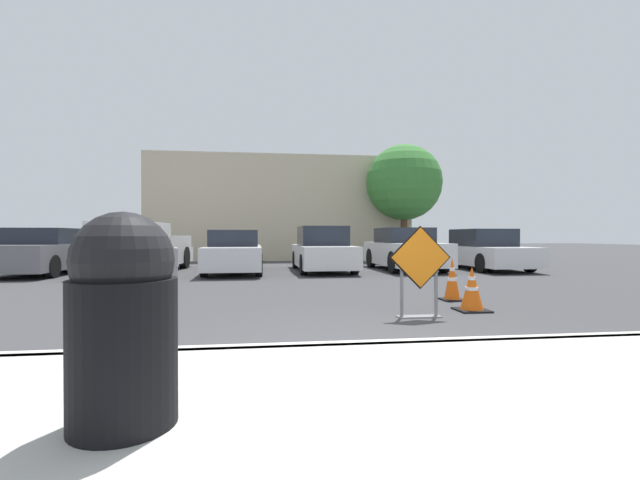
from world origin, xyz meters
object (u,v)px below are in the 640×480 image
(parked_car_nearest, at_px, (44,253))
(road_closed_sign, at_px, (420,267))
(pickup_truck, at_px, (141,250))
(parked_car_third, at_px, (322,251))
(traffic_cone_second, at_px, (452,280))
(bollard_nearest, at_px, (175,268))
(parked_car_fifth, at_px, (483,251))
(parked_car_second, at_px, (234,253))
(parked_car_fourth, at_px, (404,250))
(bollard_second, at_px, (87,270))
(traffic_cone_nearest, at_px, (472,289))
(trash_bin, at_px, (123,318))

(parked_car_nearest, bearing_deg, road_closed_sign, 137.49)
(pickup_truck, xyz_separation_m, parked_car_third, (5.94, 0.13, -0.04))
(traffic_cone_second, xyz_separation_m, bollard_nearest, (-5.45, 2.09, 0.12))
(pickup_truck, xyz_separation_m, parked_car_fifth, (11.85, 0.23, -0.07))
(parked_car_second, bearing_deg, bollard_nearest, 76.89)
(parked_car_fourth, distance_m, bollard_second, 10.01)
(parked_car_nearest, relative_size, parked_car_third, 0.99)
(parked_car_third, bearing_deg, traffic_cone_nearest, 98.54)
(pickup_truck, height_order, bollard_second, pickup_truck)
(traffic_cone_nearest, distance_m, parked_car_fifth, 9.29)
(traffic_cone_second, height_order, pickup_truck, pickup_truck)
(traffic_cone_second, distance_m, parked_car_second, 8.01)
(parked_car_fifth, height_order, bollard_second, parked_car_fifth)
(traffic_cone_nearest, xyz_separation_m, parked_car_second, (-4.32, 7.73, 0.31))
(road_closed_sign, distance_m, parked_car_second, 8.82)
(traffic_cone_nearest, relative_size, parked_car_nearest, 0.17)
(parked_car_fifth, bearing_deg, pickup_truck, 0.89)
(parked_car_fourth, distance_m, bollard_nearest, 8.46)
(road_closed_sign, xyz_separation_m, traffic_cone_nearest, (1.04, 0.45, -0.40))
(traffic_cone_second, bearing_deg, bollard_nearest, 159.05)
(parked_car_second, relative_size, bollard_second, 5.12)
(traffic_cone_second, relative_size, bollard_nearest, 0.83)
(parked_car_nearest, distance_m, parked_car_second, 5.92)
(parked_car_fourth, bearing_deg, road_closed_sign, 71.48)
(parked_car_fourth, height_order, parked_car_fifth, parked_car_fourth)
(road_closed_sign, xyz_separation_m, traffic_cone_second, (1.21, 1.56, -0.36))
(traffic_cone_nearest, height_order, parked_car_nearest, parked_car_nearest)
(parked_car_fourth, xyz_separation_m, parked_car_fifth, (2.96, -0.04, -0.04))
(bollard_nearest, bearing_deg, parked_car_third, 50.85)
(traffic_cone_nearest, height_order, parked_car_fourth, parked_car_fourth)
(traffic_cone_nearest, distance_m, parked_car_third, 8.12)
(parked_car_fifth, distance_m, trash_bin, 14.86)
(pickup_truck, bearing_deg, bollard_nearest, 117.02)
(parked_car_third, distance_m, bollard_nearest, 6.20)
(pickup_truck, height_order, parked_car_second, pickup_truck)
(traffic_cone_second, bearing_deg, bollard_second, 164.03)
(pickup_truck, bearing_deg, traffic_cone_nearest, 136.43)
(bollard_nearest, height_order, bollard_second, bollard_nearest)
(parked_car_fourth, xyz_separation_m, trash_bin, (-5.70, -12.11, 0.05))
(parked_car_third, bearing_deg, parked_car_nearest, -0.74)
(parked_car_fourth, bearing_deg, parked_car_nearest, -0.51)
(traffic_cone_second, distance_m, parked_car_fifth, 8.25)
(traffic_cone_nearest, height_order, trash_bin, trash_bin)
(parked_car_third, bearing_deg, road_closed_sign, 91.05)
(traffic_cone_nearest, height_order, parked_car_third, parked_car_third)
(pickup_truck, relative_size, parked_car_second, 1.22)
(parked_car_nearest, relative_size, parked_car_fifth, 0.94)
(traffic_cone_nearest, xyz_separation_m, parked_car_fifth, (4.55, 8.10, 0.32))
(traffic_cone_nearest, relative_size, bollard_nearest, 0.74)
(bollard_nearest, bearing_deg, road_closed_sign, -40.73)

